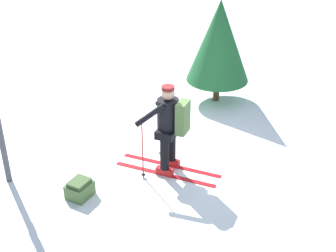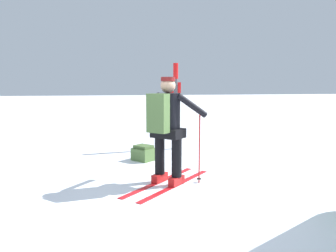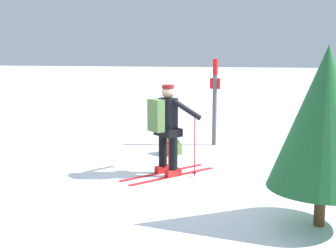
% 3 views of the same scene
% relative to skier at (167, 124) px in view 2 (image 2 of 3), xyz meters
% --- Properties ---
extents(ground_plane, '(80.00, 80.00, 0.00)m').
position_rel_skier_xyz_m(ground_plane, '(-0.20, 0.40, -0.92)').
color(ground_plane, white).
extents(skier, '(1.56, 1.60, 1.60)m').
position_rel_skier_xyz_m(skier, '(0.00, 0.00, 0.00)').
color(skier, red).
rests_on(skier, ground_plane).
extents(dropped_backpack, '(0.51, 0.51, 0.30)m').
position_rel_skier_xyz_m(dropped_backpack, '(0.17, -1.60, -0.77)').
color(dropped_backpack, '#4C6B38').
rests_on(dropped_backpack, ground_plane).
extents(trail_marker, '(0.24, 0.11, 1.97)m').
position_rel_skier_xyz_m(trail_marker, '(-0.69, -2.64, 0.24)').
color(trail_marker, '#4C4C51').
rests_on(trail_marker, ground_plane).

